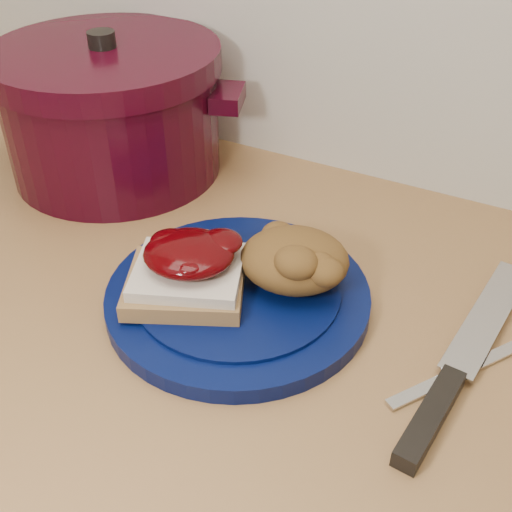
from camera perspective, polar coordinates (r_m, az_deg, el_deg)
The scene contains 7 objects.
plate at distance 0.65m, azimuth -1.62°, elevation -3.62°, with size 0.26×0.26×0.02m, color #040D39.
sandwich at distance 0.62m, azimuth -6.12°, elevation -1.23°, with size 0.14×0.14×0.06m.
stuffing_mound at distance 0.63m, azimuth 3.44°, elevation -0.33°, with size 0.11×0.09×0.05m, color brown.
chef_knife at distance 0.58m, azimuth 16.69°, elevation -11.02°, with size 0.06×0.30×0.02m.
butter_knife at distance 0.61m, azimuth 17.52°, elevation -9.88°, with size 0.15×0.01×0.00m, color silver.
dutch_oven at distance 0.87m, azimuth -12.71°, elevation 12.54°, with size 0.37×0.37×0.18m.
pepper_grinder at distance 0.92m, azimuth -12.24°, elevation 13.06°, with size 0.08×0.08×0.14m.
Camera 1 is at (0.28, 1.06, 1.33)m, focal length 45.00 mm.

